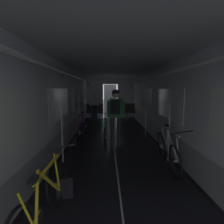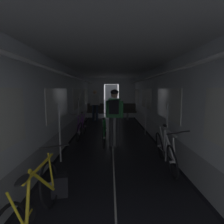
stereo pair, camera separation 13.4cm
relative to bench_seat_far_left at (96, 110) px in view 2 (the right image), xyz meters
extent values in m
cube|color=black|center=(-0.51, -4.82, -0.56)|extent=(0.08, 11.50, 0.01)
cube|color=black|center=(2.31, -4.82, -0.56)|extent=(0.08, 11.50, 0.01)
cube|color=beige|center=(0.90, -4.82, -0.56)|extent=(0.03, 11.27, 0.00)
cube|color=#9EA0A5|center=(-0.61, -4.82, -0.27)|extent=(0.12, 11.50, 0.60)
cube|color=silver|center=(-0.61, -4.82, 0.96)|extent=(0.12, 11.50, 1.85)
cube|color=white|center=(-0.54, -5.40, 0.78)|extent=(0.02, 1.90, 0.80)
cube|color=white|center=(-0.54, -2.52, 0.78)|extent=(0.02, 1.90, 0.80)
cube|color=white|center=(-0.54, 0.35, 0.78)|extent=(0.02, 1.90, 0.80)
cube|color=yellow|center=(-0.54, -4.56, 0.78)|extent=(0.01, 0.20, 0.28)
cylinder|color=white|center=(-0.27, -4.82, 1.53)|extent=(0.07, 11.04, 0.07)
cylinder|color=#B7BABF|center=(-0.37, -5.97, 0.13)|extent=(0.04, 0.04, 1.40)
cylinder|color=#B7BABF|center=(-0.37, -3.37, 0.13)|extent=(0.04, 0.04, 1.40)
cube|color=#9EA0A5|center=(2.41, -4.82, -0.27)|extent=(0.12, 11.50, 0.60)
cube|color=silver|center=(2.41, -4.82, 0.96)|extent=(0.12, 11.50, 1.85)
cube|color=white|center=(2.35, -5.40, 0.78)|extent=(0.02, 1.90, 0.80)
cube|color=white|center=(2.35, -2.52, 0.78)|extent=(0.02, 1.90, 0.80)
cube|color=white|center=(2.35, 0.35, 0.78)|extent=(0.02, 1.90, 0.80)
cube|color=yellow|center=(2.35, -4.68, 0.78)|extent=(0.01, 0.20, 0.28)
cylinder|color=white|center=(2.07, -4.82, 1.53)|extent=(0.07, 11.04, 0.07)
cylinder|color=#B7BABF|center=(2.17, -5.97, 0.13)|extent=(0.04, 0.04, 1.40)
cylinder|color=#B7BABF|center=(2.17, -3.37, 0.13)|extent=(0.04, 0.04, 1.40)
cube|color=silver|center=(-0.05, 0.99, 0.66)|extent=(1.00, 0.12, 2.45)
cube|color=silver|center=(1.85, 0.99, 0.66)|extent=(1.00, 0.12, 2.45)
cube|color=silver|center=(0.90, 0.99, 1.68)|extent=(0.90, 0.12, 0.40)
cube|color=#4C4F54|center=(0.90, 1.69, 0.46)|extent=(0.81, 0.04, 2.05)
cube|color=silver|center=(0.90, -4.82, 1.94)|extent=(3.14, 11.62, 0.12)
cylinder|color=gray|center=(0.00, -0.07, -0.35)|extent=(0.12, 0.12, 0.44)
cube|color=#47423D|center=(0.00, -0.07, -0.08)|extent=(0.96, 0.44, 0.10)
cube|color=#47423D|center=(0.00, 0.12, 0.17)|extent=(0.96, 0.08, 0.40)
torus|color=gray|center=(-0.43, 0.15, 0.37)|extent=(0.14, 0.14, 0.02)
cylinder|color=gray|center=(1.80, -0.07, -0.35)|extent=(0.12, 0.12, 0.44)
cube|color=#47423D|center=(1.80, -0.07, -0.08)|extent=(0.96, 0.44, 0.10)
cube|color=#47423D|center=(1.80, 0.12, 0.17)|extent=(0.96, 0.08, 0.40)
torus|color=gray|center=(1.37, 0.15, 0.37)|extent=(0.14, 0.14, 0.02)
torus|color=black|center=(2.06, -5.81, -0.24)|extent=(0.16, 0.67, 0.67)
cylinder|color=#B2B2B7|center=(2.06, -5.81, -0.24)|extent=(0.10, 0.05, 0.06)
torus|color=black|center=(2.03, -6.82, -0.24)|extent=(0.16, 0.67, 0.67)
cylinder|color=#B2B2B7|center=(2.03, -6.82, -0.24)|extent=(0.10, 0.05, 0.06)
cylinder|color=silver|center=(2.07, -6.51, -0.02)|extent=(0.11, 0.54, 0.56)
cylinder|color=silver|center=(2.08, -6.10, -0.02)|extent=(0.13, 0.34, 0.55)
cylinder|color=silver|center=(2.12, -6.36, 0.24)|extent=(0.06, 0.82, 0.04)
cylinder|color=silver|center=(2.10, -5.88, 0.00)|extent=(0.10, 0.17, 0.49)
cylinder|color=silver|center=(2.05, -6.03, -0.26)|extent=(0.05, 0.45, 0.07)
cylinder|color=silver|center=(2.07, -6.80, 0.00)|extent=(0.10, 0.09, 0.49)
cylinder|color=black|center=(2.04, -6.25, -0.28)|extent=(0.04, 0.17, 0.17)
ellipsoid|color=black|center=(2.14, -5.93, 0.30)|extent=(0.11, 0.24, 0.07)
cylinder|color=black|center=(2.12, -6.82, 0.34)|extent=(0.44, 0.04, 0.09)
torus|color=black|center=(-0.14, -3.33, -0.24)|extent=(0.17, 0.68, 0.67)
cylinder|color=#B2B2B7|center=(-0.14, -3.33, -0.24)|extent=(0.10, 0.06, 0.06)
torus|color=black|center=(-0.20, -4.35, -0.24)|extent=(0.17, 0.68, 0.67)
cylinder|color=#B2B2B7|center=(-0.20, -4.35, -0.24)|extent=(0.10, 0.06, 0.06)
cylinder|color=purple|center=(-0.22, -4.03, -0.02)|extent=(0.15, 0.54, 0.56)
cylinder|color=purple|center=(-0.19, -3.63, -0.02)|extent=(0.10, 0.35, 0.55)
cylinder|color=purple|center=(-0.25, -3.88, 0.24)|extent=(0.08, 0.82, 0.04)
cylinder|color=purple|center=(-0.18, -3.40, 0.00)|extent=(0.11, 0.16, 0.49)
cylinder|color=purple|center=(-0.15, -3.56, -0.26)|extent=(0.05, 0.45, 0.07)
cylinder|color=purple|center=(-0.24, -4.32, 0.00)|extent=(0.10, 0.09, 0.49)
cylinder|color=black|center=(-0.16, -3.78, -0.28)|extent=(0.05, 0.17, 0.17)
ellipsoid|color=black|center=(-0.23, -3.45, 0.30)|extent=(0.11, 0.25, 0.07)
cylinder|color=black|center=(-0.29, -4.34, 0.34)|extent=(0.44, 0.05, 0.09)
torus|color=black|center=(-0.07, -7.64, -0.24)|extent=(0.15, 0.67, 0.67)
cylinder|color=#B2B2B7|center=(-0.07, -7.64, -0.24)|extent=(0.10, 0.05, 0.06)
cylinder|color=yellow|center=(-0.05, -7.95, -0.02)|extent=(0.13, 0.54, 0.56)
cylinder|color=yellow|center=(-0.06, -8.36, -0.02)|extent=(0.11, 0.34, 0.55)
cylinder|color=yellow|center=(-0.01, -8.11, 0.24)|extent=(0.06, 0.82, 0.04)
cylinder|color=yellow|center=(-0.06, -8.59, 0.00)|extent=(0.10, 0.16, 0.49)
cylinder|color=yellow|center=(-0.04, -7.67, 0.00)|extent=(0.10, 0.09, 0.49)
cylinder|color=black|center=(-0.09, -8.21, -0.28)|extent=(0.04, 0.17, 0.17)
ellipsoid|color=black|center=(-0.01, -8.54, 0.30)|extent=(0.10, 0.24, 0.07)
cylinder|color=black|center=(0.02, -7.65, 0.34)|extent=(0.44, 0.03, 0.09)
cylinder|color=#2D2D33|center=(0.86, -4.77, -0.12)|extent=(0.13, 0.13, 0.90)
cylinder|color=#2D2D33|center=(1.06, -4.80, -0.12)|extent=(0.13, 0.13, 0.90)
cube|color=#337F47|center=(0.96, -4.79, 0.61)|extent=(0.38, 0.26, 0.56)
cylinder|color=#337F47|center=(0.74, -4.74, 0.56)|extent=(0.11, 0.21, 0.53)
cylinder|color=#337F47|center=(1.18, -4.79, 0.56)|extent=(0.11, 0.21, 0.53)
sphere|color=beige|center=(0.96, -4.79, 1.01)|extent=(0.21, 0.21, 0.21)
ellipsoid|color=black|center=(0.96, -4.79, 1.08)|extent=(0.27, 0.31, 0.16)
cube|color=black|center=(0.94, -4.95, 0.65)|extent=(0.30, 0.19, 0.40)
torus|color=black|center=(0.63, -5.05, -0.23)|extent=(0.07, 0.67, 0.67)
cylinder|color=#B2B2B7|center=(0.63, -5.05, -0.23)|extent=(0.09, 0.05, 0.05)
torus|color=black|center=(0.66, -4.03, -0.23)|extent=(0.07, 0.67, 0.67)
cylinder|color=#B2B2B7|center=(0.66, -4.03, -0.23)|extent=(0.09, 0.05, 0.05)
cylinder|color=#1E8438|center=(0.65, -4.34, -0.01)|extent=(0.06, 0.54, 0.56)
cylinder|color=#1E8438|center=(0.64, -4.75, -0.01)|extent=(0.04, 0.34, 0.55)
cylinder|color=#1E8438|center=(0.65, -4.50, 0.25)|extent=(0.06, 0.82, 0.03)
cylinder|color=#1E8438|center=(0.64, -4.98, 0.01)|extent=(0.04, 0.16, 0.49)
cylinder|color=#1E8438|center=(0.63, -4.82, -0.26)|extent=(0.04, 0.45, 0.07)
cylinder|color=#1E8438|center=(0.66, -4.06, 0.01)|extent=(0.04, 0.09, 0.49)
cylinder|color=black|center=(0.64, -4.60, -0.28)|extent=(0.02, 0.17, 0.17)
ellipsoid|color=black|center=(0.64, -4.93, 0.31)|extent=(0.10, 0.24, 0.06)
cylinder|color=black|center=(0.67, -4.04, 0.35)|extent=(0.44, 0.04, 0.03)
cylinder|color=#384C75|center=(0.10, -0.37, -0.12)|extent=(0.13, 0.13, 0.90)
cylinder|color=#384C75|center=(-0.10, -0.37, -0.12)|extent=(0.13, 0.13, 0.90)
cube|color=silver|center=(0.00, -0.37, 0.61)|extent=(0.36, 0.22, 0.56)
cylinder|color=silver|center=(0.22, -0.39, 0.56)|extent=(0.09, 0.20, 0.53)
cylinder|color=silver|center=(-0.22, -0.39, 0.56)|extent=(0.09, 0.20, 0.53)
sphere|color=beige|center=(0.00, -0.37, 1.01)|extent=(0.21, 0.21, 0.21)
cube|color=black|center=(0.00, -7.39, -0.40)|extent=(0.30, 0.25, 0.34)
camera|label=1|loc=(0.69, -10.18, 1.16)|focal=29.07mm
camera|label=2|loc=(0.83, -10.18, 1.16)|focal=29.07mm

